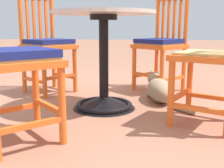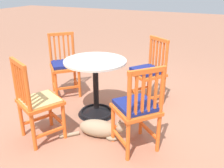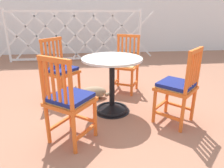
{
  "view_description": "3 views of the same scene",
  "coord_description": "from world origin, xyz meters",
  "px_view_note": "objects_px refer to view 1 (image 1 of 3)",
  "views": [
    {
      "loc": [
        2.22,
        0.39,
        0.61
      ],
      "look_at": [
        0.14,
        0.13,
        0.2
      ],
      "focal_mm": 45.89,
      "sensor_mm": 36.0,
      "label": 1
    },
    {
      "loc": [
        -1.27,
        2.56,
        1.6
      ],
      "look_at": [
        -0.05,
        -0.06,
        0.4
      ],
      "focal_mm": 39.7,
      "sensor_mm": 36.0,
      "label": 2
    },
    {
      "loc": [
        -0.15,
        -2.42,
        1.29
      ],
      "look_at": [
        0.12,
        0.1,
        0.37
      ],
      "focal_mm": 32.99,
      "sensor_mm": 36.0,
      "label": 3
    }
  ],
  "objects_px": {
    "orange_chair_at_corner": "(161,45)",
    "orange_chair_tucked_in": "(47,45)",
    "orange_chair_near_fence": "(214,57)",
    "cafe_table": "(104,72)",
    "tabby_cat": "(159,89)",
    "orange_chair_facing_out": "(11,60)"
  },
  "relations": [
    {
      "from": "orange_chair_tucked_in",
      "to": "tabby_cat",
      "type": "height_order",
      "value": "orange_chair_tucked_in"
    },
    {
      "from": "orange_chair_facing_out",
      "to": "orange_chair_tucked_in",
      "type": "bearing_deg",
      "value": -168.53
    },
    {
      "from": "orange_chair_at_corner",
      "to": "tabby_cat",
      "type": "distance_m",
      "value": 0.54
    },
    {
      "from": "orange_chair_near_fence",
      "to": "orange_chair_at_corner",
      "type": "distance_m",
      "value": 1.04
    },
    {
      "from": "cafe_table",
      "to": "orange_chair_near_fence",
      "type": "relative_size",
      "value": 0.83
    },
    {
      "from": "orange_chair_at_corner",
      "to": "orange_chair_tucked_in",
      "type": "relative_size",
      "value": 1.0
    },
    {
      "from": "orange_chair_facing_out",
      "to": "cafe_table",
      "type": "bearing_deg",
      "value": 153.08
    },
    {
      "from": "orange_chair_tucked_in",
      "to": "orange_chair_facing_out",
      "type": "distance_m",
      "value": 1.24
    },
    {
      "from": "orange_chair_near_fence",
      "to": "orange_chair_at_corner",
      "type": "height_order",
      "value": "same"
    },
    {
      "from": "orange_chair_at_corner",
      "to": "tabby_cat",
      "type": "bearing_deg",
      "value": -3.16
    },
    {
      "from": "cafe_table",
      "to": "orange_chair_near_fence",
      "type": "bearing_deg",
      "value": 67.79
    },
    {
      "from": "orange_chair_near_fence",
      "to": "tabby_cat",
      "type": "height_order",
      "value": "orange_chair_near_fence"
    },
    {
      "from": "cafe_table",
      "to": "tabby_cat",
      "type": "distance_m",
      "value": 0.55
    },
    {
      "from": "orange_chair_at_corner",
      "to": "orange_chair_facing_out",
      "type": "bearing_deg",
      "value": -29.8
    },
    {
      "from": "orange_chair_at_corner",
      "to": "orange_chair_facing_out",
      "type": "distance_m",
      "value": 1.64
    },
    {
      "from": "orange_chair_at_corner",
      "to": "orange_chair_tucked_in",
      "type": "distance_m",
      "value": 1.08
    },
    {
      "from": "orange_chair_tucked_in",
      "to": "orange_chair_at_corner",
      "type": "bearing_deg",
      "value": 101.33
    },
    {
      "from": "orange_chair_at_corner",
      "to": "orange_chair_tucked_in",
      "type": "xyz_separation_m",
      "value": [
        0.21,
        -1.06,
        0.0
      ]
    },
    {
      "from": "orange_chair_at_corner",
      "to": "orange_chair_facing_out",
      "type": "height_order",
      "value": "same"
    },
    {
      "from": "cafe_table",
      "to": "orange_chair_near_fence",
      "type": "height_order",
      "value": "orange_chair_near_fence"
    },
    {
      "from": "orange_chair_near_fence",
      "to": "orange_chair_at_corner",
      "type": "relative_size",
      "value": 1.0
    },
    {
      "from": "orange_chair_near_fence",
      "to": "orange_chair_facing_out",
      "type": "bearing_deg",
      "value": -68.76
    }
  ]
}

